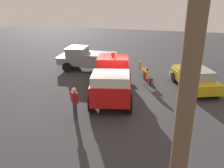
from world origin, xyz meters
name	(u,v)px	position (x,y,z in m)	size (l,w,h in m)	color
ground_plane	(121,97)	(0.00, 0.00, 0.00)	(60.00, 60.00, 0.00)	#333335
vintage_fire_truck	(112,79)	(0.04, -0.56, 1.20)	(6.29, 3.52, 2.59)	black
classic_hot_rod	(194,78)	(-2.81, 4.34, 0.75)	(4.74, 3.37, 1.46)	black
parked_pickup	(88,58)	(-4.78, -4.06, 0.99)	(2.34, 4.93, 1.90)	black
lawn_chair_near_truck	(146,78)	(-2.43, 1.17, 0.59)	(0.66, 0.66, 1.02)	#B7BABF
lawn_chair_by_car	(141,67)	(-4.78, 0.45, 0.59)	(0.57, 0.55, 1.02)	#B7BABF
spectator_seated	(148,76)	(-2.49, 1.29, 0.70)	(0.57, 0.64, 1.29)	#383842
spectator_standing	(75,101)	(3.17, -1.63, 0.96)	(0.55, 0.50, 1.68)	#2D334C
utility_pole	(182,137)	(9.85, 3.28, 4.01)	(1.56, 0.89, 7.73)	brown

